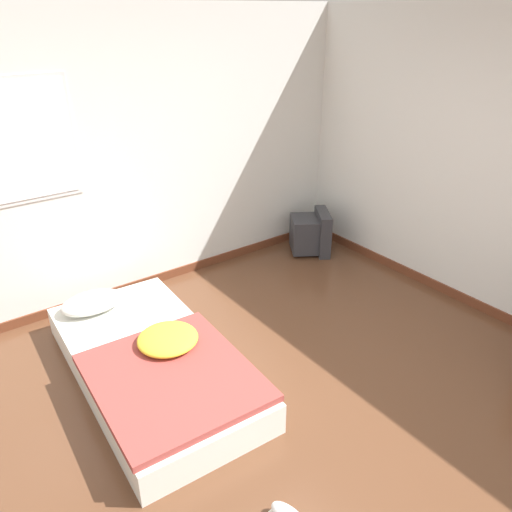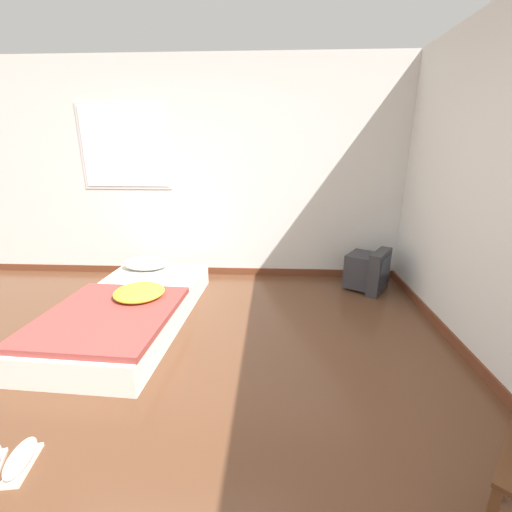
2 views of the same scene
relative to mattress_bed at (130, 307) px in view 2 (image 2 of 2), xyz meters
name	(u,v)px [view 2 (image 2 of 2)]	position (x,y,z in m)	size (l,w,h in m)	color
ground_plane	(117,419)	(0.41, -1.22, -0.15)	(20.00, 20.00, 0.00)	brown
wall_back	(196,174)	(0.39, 1.36, 1.14)	(7.37, 0.08, 2.60)	silver
mattress_bed	(130,307)	(0.00, 0.00, 0.00)	(1.12, 2.10, 0.38)	silver
crt_tv	(368,271)	(2.46, 0.92, 0.08)	(0.57, 0.57, 0.49)	#333338
sneaker_pair	(4,462)	(-0.02, -1.59, -0.10)	(0.32, 0.32, 0.10)	silver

